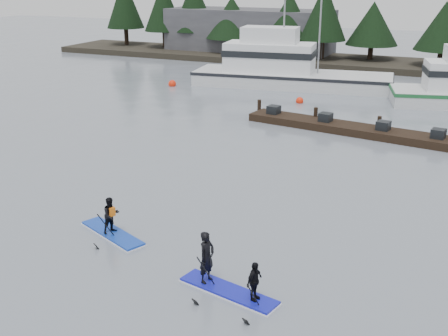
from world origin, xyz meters
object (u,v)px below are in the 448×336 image
at_px(floating_dock, 357,130).
at_px(paddleboard_duo, 226,274).
at_px(fishing_boat_large, 286,78).
at_px(paddleboard_solo, 112,222).

xyz_separation_m(floating_dock, paddleboard_duo, (-0.06, -18.65, 0.38)).
height_order(fishing_boat_large, paddleboard_duo, fishing_boat_large).
distance_m(paddleboard_solo, paddleboard_duo, 5.54).
distance_m(floating_dock, paddleboard_solo, 17.69).
relative_size(paddleboard_solo, paddleboard_duo, 0.96).
relative_size(floating_dock, paddleboard_duo, 4.20).
xyz_separation_m(floating_dock, paddleboard_solo, (-5.30, -16.87, 0.29)).
height_order(fishing_boat_large, floating_dock, fishing_boat_large).
bearing_deg(paddleboard_solo, floating_dock, 95.59).
bearing_deg(fishing_boat_large, floating_dock, -62.88).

